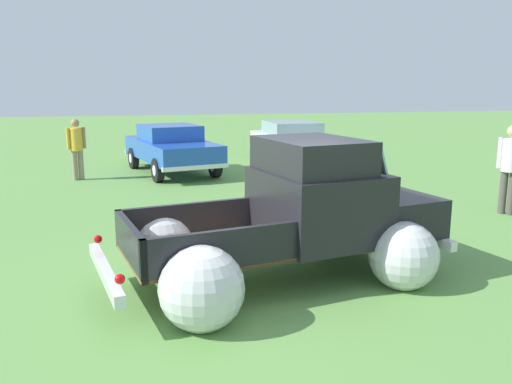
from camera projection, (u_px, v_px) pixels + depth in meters
The scene contains 6 objects.
ground_plane at pixel (274, 280), 7.18m from camera, with size 80.00×80.00×0.00m, color #609347.
vintage_pickup_truck at pixel (300, 224), 7.19m from camera, with size 4.91×3.46×1.96m.
show_car_0 at pixel (171, 147), 15.78m from camera, with size 2.84×4.56×1.43m.
show_car_1 at pixel (293, 142), 17.18m from camera, with size 1.94×4.72×1.43m.
spectator_0 at pixel (510, 163), 10.62m from camera, with size 0.47×0.48×1.83m.
spectator_1 at pixel (77, 145), 14.51m from camera, with size 0.52×0.45×1.70m.
Camera 1 is at (-1.75, -6.57, 2.64)m, focal length 36.71 mm.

